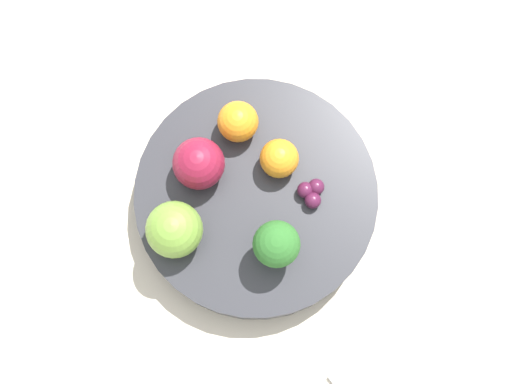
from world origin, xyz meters
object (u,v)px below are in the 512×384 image
object	(u,v)px
grape_cluster	(311,192)
spoon	(357,364)
orange_front	(238,122)
apple_green	(199,164)
bowl	(256,198)
apple_red	(174,230)
broccoli	(276,245)
orange_back	(279,158)

from	to	relation	value
grape_cluster	spoon	world-z (taller)	grape_cluster
orange_front	spoon	size ratio (longest dim) A/B	0.69
apple_green	spoon	world-z (taller)	apple_green
bowl	apple_red	size ratio (longest dim) A/B	4.45
bowl	apple_green	xyz separation A→B (m)	(0.06, -0.01, 0.05)
apple_green	orange_front	world-z (taller)	apple_green
broccoli	apple_green	bearing A→B (deg)	-29.81
bowl	spoon	size ratio (longest dim) A/B	4.09
bowl	apple_red	xyz separation A→B (m)	(0.06, 0.06, 0.05)
orange_back	spoon	bearing A→B (deg)	129.09
spoon	orange_front	bearing A→B (deg)	-45.65
apple_red	orange_back	size ratio (longest dim) A/B	1.42
orange_front	grape_cluster	bearing A→B (deg)	153.93
apple_green	broccoli	bearing A→B (deg)	150.19
bowl	apple_red	distance (m)	0.10
orange_back	grape_cluster	distance (m)	0.05
bowl	orange_front	bearing A→B (deg)	-57.95
spoon	apple_green	bearing A→B (deg)	-33.10
broccoli	grape_cluster	world-z (taller)	broccoli
broccoli	apple_red	world-z (taller)	broccoli
apple_green	grape_cluster	xyz separation A→B (m)	(-0.12, -0.01, -0.02)
bowl	apple_green	world-z (taller)	apple_green
orange_front	grape_cluster	world-z (taller)	orange_front
orange_front	orange_back	size ratio (longest dim) A/B	1.06
broccoli	spoon	world-z (taller)	broccoli
apple_red	apple_green	xyz separation A→B (m)	(-0.00, -0.07, -0.00)
apple_red	orange_front	bearing A→B (deg)	-101.11
apple_green	spoon	bearing A→B (deg)	146.90
apple_green	orange_back	world-z (taller)	apple_green
orange_back	apple_red	bearing A→B (deg)	53.14
broccoli	apple_green	size ratio (longest dim) A/B	1.23
broccoli	orange_back	distance (m)	0.09
apple_red	spoon	size ratio (longest dim) A/B	0.92
apple_red	grape_cluster	xyz separation A→B (m)	(-0.12, -0.08, -0.02)
apple_green	apple_red	bearing A→B (deg)	88.89
apple_red	spoon	bearing A→B (deg)	162.40
orange_back	grape_cluster	xyz separation A→B (m)	(-0.04, 0.02, -0.01)
spoon	apple_red	bearing A→B (deg)	-17.60
apple_red	apple_green	size ratio (longest dim) A/B	1.07
grape_cluster	spoon	size ratio (longest dim) A/B	0.51
bowl	spoon	world-z (taller)	bowl
orange_front	bowl	bearing A→B (deg)	122.05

